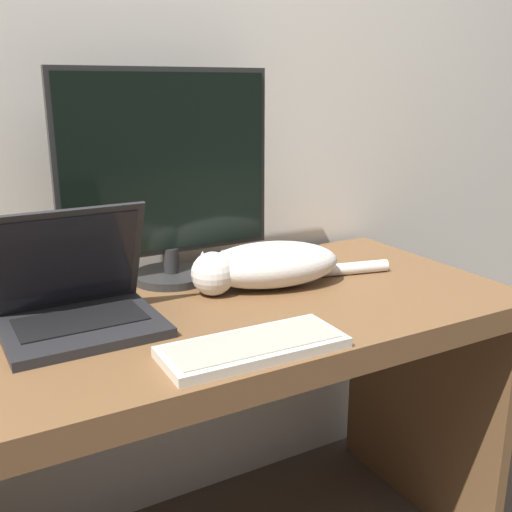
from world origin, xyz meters
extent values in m
cube|color=silver|center=(0.00, 0.73, 1.30)|extent=(6.40, 0.06, 2.60)
cube|color=brown|center=(0.00, 0.34, 0.74)|extent=(1.44, 0.67, 0.06)
cube|color=brown|center=(0.68, 0.34, 0.35)|extent=(0.04, 0.62, 0.71)
cylinder|color=#282828|center=(0.00, 0.57, 0.78)|extent=(0.20, 0.20, 0.02)
cylinder|color=#282828|center=(0.00, 0.57, 0.82)|extent=(0.04, 0.04, 0.06)
cube|color=#282828|center=(0.00, 0.57, 1.07)|extent=(0.55, 0.02, 0.45)
cube|color=black|center=(0.00, 0.56, 1.07)|extent=(0.52, 0.01, 0.43)
cube|color=#232326|center=(-0.28, 0.34, 0.78)|extent=(0.31, 0.25, 0.02)
cube|color=black|center=(-0.28, 0.35, 0.79)|extent=(0.26, 0.14, 0.00)
cube|color=#232326|center=(-0.28, 0.42, 0.90)|extent=(0.31, 0.11, 0.23)
cube|color=black|center=(-0.28, 0.41, 0.90)|extent=(0.28, 0.09, 0.20)
cube|color=beige|center=(-0.03, 0.08, 0.78)|extent=(0.36, 0.15, 0.02)
cube|color=#ABA393|center=(-0.03, 0.08, 0.79)|extent=(0.33, 0.12, 0.00)
ellipsoid|color=silver|center=(0.20, 0.40, 0.82)|extent=(0.38, 0.25, 0.11)
ellipsoid|color=white|center=(0.22, 0.40, 0.85)|extent=(0.18, 0.16, 0.04)
sphere|color=silver|center=(0.04, 0.41, 0.82)|extent=(0.11, 0.11, 0.11)
cone|color=white|center=(0.02, 0.42, 0.86)|extent=(0.03, 0.03, 0.03)
cone|color=white|center=(0.07, 0.41, 0.86)|extent=(0.03, 0.03, 0.03)
cylinder|color=white|center=(0.44, 0.38, 0.78)|extent=(0.19, 0.07, 0.03)
camera|label=1|loc=(-0.53, -0.82, 1.25)|focal=42.00mm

